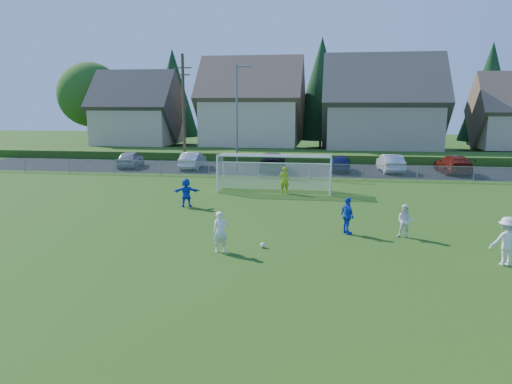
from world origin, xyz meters
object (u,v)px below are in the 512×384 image
at_px(car_g, 454,164).
at_px(car_a, 131,159).
at_px(goalkeeper, 284,180).
at_px(car_d, 272,161).
at_px(player_blue_a, 347,216).
at_px(soccer_goal, 275,167).
at_px(car_e, 340,163).
at_px(soccer_ball, 263,245).
at_px(player_white_a, 220,232).
at_px(car_f, 390,163).
at_px(car_b, 193,160).
at_px(player_white_b, 405,221).
at_px(player_blue_b, 186,192).
at_px(player_white_c, 507,241).

bearing_deg(car_g, car_a, -2.96).
height_order(goalkeeper, car_d, goalkeeper).
distance_m(player_blue_a, car_d, 21.33).
bearing_deg(soccer_goal, car_a, 144.15).
bearing_deg(car_e, soccer_ball, 83.34).
xyz_separation_m(player_white_a, car_e, (4.87, 24.17, -0.08)).
height_order(car_a, car_f, car_f).
distance_m(player_blue_a, goalkeeper, 10.41).
bearing_deg(car_e, player_blue_a, 91.75).
xyz_separation_m(player_white_a, car_b, (-8.10, 24.16, -0.08)).
bearing_deg(car_d, car_a, -5.50).
bearing_deg(car_e, player_white_b, 98.51).
relative_size(soccer_ball, player_white_b, 0.15).
xyz_separation_m(player_blue_a, car_b, (-13.10, 20.59, -0.10)).
distance_m(soccer_ball, soccer_goal, 13.11).
distance_m(player_white_a, car_e, 24.66).
xyz_separation_m(car_a, car_g, (28.11, 0.28, 0.02)).
relative_size(player_blue_b, car_f, 0.36).
xyz_separation_m(player_blue_a, goalkeeper, (-3.82, 9.68, 0.03)).
relative_size(player_white_b, player_blue_a, 0.89).
bearing_deg(car_b, player_white_c, 124.91).
xyz_separation_m(player_white_c, car_a, (-24.56, 24.24, -0.16)).
bearing_deg(soccer_ball, player_white_a, -152.27).
bearing_deg(soccer_ball, car_f, 72.52).
bearing_deg(car_g, car_e, -1.16).
relative_size(soccer_ball, car_g, 0.04).
bearing_deg(soccer_goal, player_blue_b, -128.05).
relative_size(soccer_ball, car_d, 0.04).
bearing_deg(car_a, car_b, 171.20).
xyz_separation_m(soccer_ball, car_f, (7.49, 23.78, 0.65)).
bearing_deg(goalkeeper, player_white_b, 113.62).
height_order(car_g, soccer_goal, soccer_goal).
relative_size(player_white_c, player_blue_b, 1.10).
distance_m(player_white_b, goalkeeper, 11.79).
bearing_deg(soccer_ball, player_white_b, 22.59).
relative_size(soccer_ball, player_blue_b, 0.14).
xyz_separation_m(soccer_ball, player_blue_a, (3.43, 2.74, 0.73)).
distance_m(player_white_a, car_b, 25.48).
bearing_deg(car_g, car_f, -4.06).
bearing_deg(player_blue_b, soccer_ball, 112.92).
xyz_separation_m(player_white_a, player_white_b, (7.48, 3.28, -0.07)).
bearing_deg(soccer_goal, soccer_ball, -85.35).
height_order(player_white_b, soccer_goal, soccer_goal).
height_order(player_blue_a, soccer_goal, soccer_goal).
height_order(car_d, car_e, car_d).
height_order(soccer_ball, player_white_b, player_white_b).
bearing_deg(player_blue_b, car_d, -113.82).
xyz_separation_m(player_white_a, car_d, (-0.98, 24.04, -0.02)).
xyz_separation_m(soccer_ball, car_e, (3.30, 23.35, 0.62)).
distance_m(car_d, car_g, 15.12).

